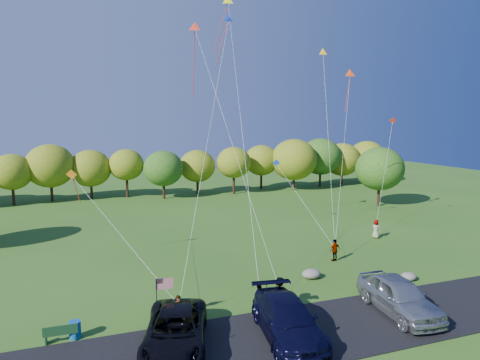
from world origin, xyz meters
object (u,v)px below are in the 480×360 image
object	(u,v)px
flyer_c	(280,292)
flyer_d	(335,250)
park_bench	(61,333)
trash_barrel	(75,330)
flyer_e	(376,229)
minivan_dark	(175,331)
minivan_navy	(288,320)
minivan_silver	(399,296)
flyer_a	(179,310)
flyer_b	(260,298)

from	to	relation	value
flyer_c	flyer_d	xyz separation A→B (m)	(7.49, 6.09, -0.04)
park_bench	trash_barrel	distance (m)	0.68
flyer_c	flyer_e	distance (m)	17.86
flyer_c	flyer_d	size ratio (longest dim) A/B	1.05
minivan_dark	flyer_e	bearing A→B (deg)	47.58
minivan_navy	flyer_d	bearing A→B (deg)	55.52
flyer_d	minivan_dark	bearing A→B (deg)	19.18
flyer_e	park_bench	distance (m)	28.20
minivan_silver	flyer_a	xyz separation A→B (m)	(-11.72, 3.03, -0.29)
trash_barrel	minivan_silver	bearing A→B (deg)	-10.90
minivan_navy	trash_barrel	world-z (taller)	minivan_navy
minivan_navy	minivan_silver	xyz separation A→B (m)	(7.01, 0.36, 0.08)
flyer_b	flyer_e	world-z (taller)	flyer_e
flyer_c	park_bench	xyz separation A→B (m)	(-11.69, 0.01, -0.42)
flyer_d	park_bench	world-z (taller)	flyer_d
flyer_c	flyer_b	bearing A→B (deg)	43.45
minivan_dark	trash_barrel	size ratio (longest dim) A/B	7.13
flyer_c	flyer_a	bearing A→B (deg)	43.45
minivan_silver	flyer_d	size ratio (longest dim) A/B	3.43
minivan_dark	minivan_silver	size ratio (longest dim) A/B	1.05
flyer_b	flyer_e	size ratio (longest dim) A/B	0.88
flyer_b	flyer_d	xyz separation A→B (m)	(8.74, 6.09, 0.10)
minivan_silver	park_bench	bearing A→B (deg)	175.54
flyer_e	park_bench	size ratio (longest dim) A/B	1.08
flyer_d	trash_barrel	xyz separation A→B (m)	(-18.54, -5.87, -0.43)
flyer_b	flyer_d	world-z (taller)	flyer_d
minivan_dark	flyer_d	bearing A→B (deg)	47.57
flyer_b	minivan_navy	bearing A→B (deg)	-56.65
flyer_a	flyer_d	bearing A→B (deg)	14.03
park_bench	flyer_c	bearing A→B (deg)	1.06
flyer_a	flyer_b	xyz separation A→B (m)	(4.62, 0.00, -0.02)
flyer_b	flyer_e	xyz separation A→B (m)	(15.78, 10.39, 0.10)
park_bench	minivan_dark	bearing A→B (deg)	-24.85
flyer_c	minivan_dark	bearing A→B (deg)	64.26
minivan_navy	flyer_c	xyz separation A→B (m)	(1.16, 3.39, -0.08)
flyer_d	minivan_silver	bearing A→B (deg)	67.50
minivan_silver	flyer_e	distance (m)	15.99
flyer_c	trash_barrel	bearing A→B (deg)	42.30
flyer_b	flyer_d	distance (m)	10.66
flyer_a	flyer_e	size ratio (longest dim) A/B	0.90
flyer_c	flyer_e	size ratio (longest dim) A/B	1.04
flyer_a	trash_barrel	distance (m)	5.19
minivan_navy	flyer_b	xyz separation A→B (m)	(-0.09, 3.39, -0.22)
minivan_silver	park_bench	size ratio (longest dim) A/B	3.67
flyer_b	flyer_c	size ratio (longest dim) A/B	0.85
minivan_dark	flyer_a	bearing A→B (deg)	90.78
minivan_navy	minivan_silver	size ratio (longest dim) A/B	1.08
flyer_d	flyer_c	bearing A→B (deg)	26.87
park_bench	flyer_b	bearing A→B (deg)	1.05
flyer_d	flyer_e	xyz separation A→B (m)	(7.03, 4.30, 0.00)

